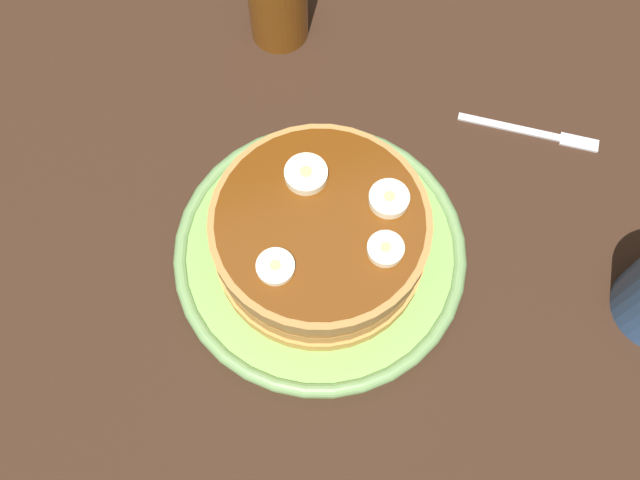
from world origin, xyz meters
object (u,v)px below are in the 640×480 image
(plate, at_px, (320,253))
(fork, at_px, (537,133))
(banana_slice_2, at_px, (390,202))
(pancake_stack, at_px, (321,238))
(banana_slice_3, at_px, (385,249))
(banana_slice_1, at_px, (311,173))
(banana_slice_0, at_px, (276,267))

(plate, xyz_separation_m, fork, (0.23, 0.06, -0.01))
(banana_slice_2, bearing_deg, plate, 177.57)
(pancake_stack, bearing_deg, banana_slice_2, -0.34)
(plate, distance_m, banana_slice_3, 0.09)
(banana_slice_1, xyz_separation_m, fork, (0.22, 0.02, -0.08))
(banana_slice_0, relative_size, banana_slice_3, 1.03)
(pancake_stack, relative_size, banana_slice_2, 5.73)
(plate, height_order, banana_slice_2, banana_slice_2)
(banana_slice_3, bearing_deg, pancake_stack, 137.14)
(plate, distance_m, fork, 0.24)
(banana_slice_3, bearing_deg, banana_slice_2, 66.66)
(plate, xyz_separation_m, pancake_stack, (0.00, -0.00, 0.04))
(banana_slice_3, bearing_deg, banana_slice_0, 173.23)
(banana_slice_2, bearing_deg, pancake_stack, 179.66)
(banana_slice_3, xyz_separation_m, fork, (0.19, 0.10, -0.08))
(fork, bearing_deg, banana_slice_0, -161.51)
(plate, bearing_deg, banana_slice_0, -146.03)
(banana_slice_1, relative_size, banana_slice_2, 1.09)
(banana_slice_2, relative_size, banana_slice_3, 1.12)
(banana_slice_1, height_order, banana_slice_2, same)
(plate, distance_m, banana_slice_2, 0.09)
(plate, bearing_deg, fork, 15.18)
(banana_slice_3, relative_size, fork, 0.24)
(pancake_stack, height_order, banana_slice_3, banana_slice_3)
(banana_slice_2, bearing_deg, banana_slice_1, 141.13)
(banana_slice_2, xyz_separation_m, banana_slice_3, (-0.02, -0.04, -0.00))
(plate, xyz_separation_m, banana_slice_2, (0.05, -0.00, 0.07))
(banana_slice_0, distance_m, banana_slice_1, 0.08)
(plate, height_order, banana_slice_0, banana_slice_0)
(banana_slice_0, distance_m, fork, 0.29)
(pancake_stack, height_order, banana_slice_0, banana_slice_0)
(plate, relative_size, fork, 2.11)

